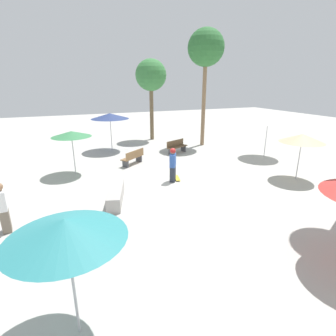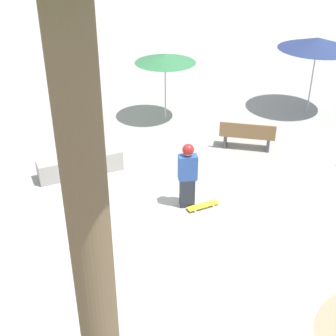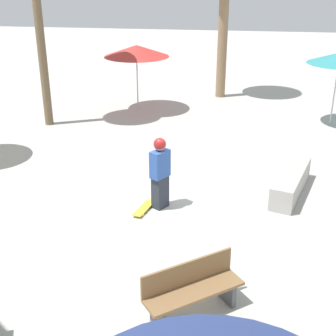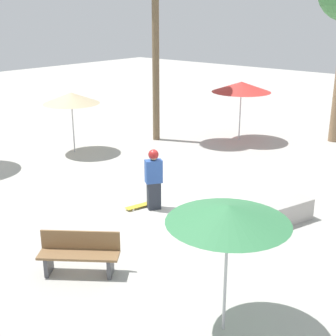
% 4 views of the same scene
% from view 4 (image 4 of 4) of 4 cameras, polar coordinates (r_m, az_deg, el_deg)
% --- Properties ---
extents(ground_plane, '(60.00, 60.00, 0.00)m').
position_cam_4_polar(ground_plane, '(12.44, 0.29, -5.09)').
color(ground_plane, '#B2AFA8').
extents(skater_main, '(0.44, 0.50, 1.64)m').
position_cam_4_polar(skater_main, '(12.19, -1.76, -1.13)').
color(skater_main, '#282D38').
rests_on(skater_main, ground_plane).
extents(skateboard, '(0.40, 0.82, 0.07)m').
position_cam_4_polar(skateboard, '(12.55, -3.49, -4.60)').
color(skateboard, gold).
rests_on(skateboard, ground_plane).
extents(concrete_ledge, '(1.15, 2.28, 0.54)m').
position_cam_4_polar(concrete_ledge, '(11.72, 12.84, -5.68)').
color(concrete_ledge, '#A8A39E').
rests_on(concrete_ledge, ground_plane).
extents(bench_far, '(1.54, 1.32, 0.85)m').
position_cam_4_polar(bench_far, '(9.61, -10.74, -10.19)').
color(bench_far, '#47474C').
rests_on(bench_far, ground_plane).
extents(shade_umbrella_tan, '(2.04, 2.04, 2.22)m').
position_cam_4_polar(shade_umbrella_tan, '(17.31, -11.72, 8.35)').
color(shade_umbrella_tan, '#B7B7BC').
rests_on(shade_umbrella_tan, ground_plane).
extents(shade_umbrella_green, '(1.94, 1.94, 2.22)m').
position_cam_4_polar(shade_umbrella_green, '(7.19, 7.36, -5.60)').
color(shade_umbrella_green, '#B7B7BC').
rests_on(shade_umbrella_green, ground_plane).
extents(shade_umbrella_red, '(2.32, 2.32, 2.37)m').
position_cam_4_polar(shade_umbrella_red, '(18.78, 8.94, 9.74)').
color(shade_umbrella_red, '#B7B7BC').
rests_on(shade_umbrella_red, ground_plane).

